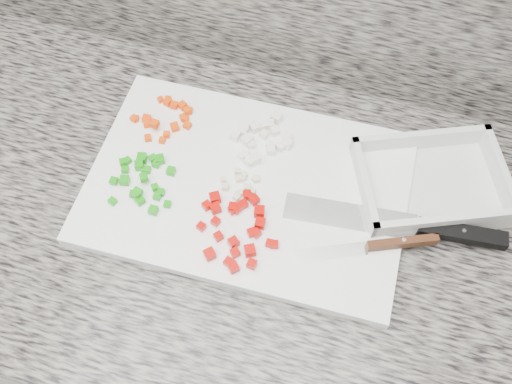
% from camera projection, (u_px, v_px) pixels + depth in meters
% --- Properties ---
extents(cabinet, '(3.92, 0.62, 0.86)m').
position_uv_depth(cabinet, '(206.00, 300.00, 1.30)').
color(cabinet, silver).
rests_on(cabinet, ground).
extents(countertop, '(3.96, 0.64, 0.04)m').
position_uv_depth(countertop, '(185.00, 206.00, 0.91)').
color(countertop, slate).
rests_on(countertop, cabinet).
extents(cutting_board, '(0.50, 0.34, 0.02)m').
position_uv_depth(cutting_board, '(247.00, 187.00, 0.89)').
color(cutting_board, white).
rests_on(cutting_board, countertop).
extents(carrot_pile, '(0.10, 0.10, 0.02)m').
position_uv_depth(carrot_pile, '(166.00, 117.00, 0.94)').
color(carrot_pile, '#F14305').
rests_on(carrot_pile, cutting_board).
extents(onion_pile, '(0.10, 0.11, 0.01)m').
position_uv_depth(onion_pile, '(260.00, 139.00, 0.92)').
color(onion_pile, white).
rests_on(onion_pile, cutting_board).
extents(green_pepper_pile, '(0.11, 0.11, 0.02)m').
position_uv_depth(green_pepper_pile, '(143.00, 178.00, 0.88)').
color(green_pepper_pile, '#17970D').
rests_on(green_pepper_pile, cutting_board).
extents(red_pepper_pile, '(0.13, 0.14, 0.01)m').
position_uv_depth(red_pepper_pile, '(237.00, 227.00, 0.84)').
color(red_pepper_pile, '#BF0802').
rests_on(red_pepper_pile, cutting_board).
extents(garlic_pile, '(0.06, 0.06, 0.01)m').
position_uv_depth(garlic_pile, '(241.00, 184.00, 0.88)').
color(garlic_pile, beige).
rests_on(garlic_pile, cutting_board).
extents(chef_knife, '(0.33, 0.06, 0.02)m').
position_uv_depth(chef_knife, '(423.00, 228.00, 0.84)').
color(chef_knife, white).
rests_on(chef_knife, cutting_board).
extents(paring_knife, '(0.20, 0.10, 0.02)m').
position_uv_depth(paring_knife, '(384.00, 245.00, 0.83)').
color(paring_knife, white).
rests_on(paring_knife, cutting_board).
extents(tray, '(0.27, 0.24, 0.05)m').
position_uv_depth(tray, '(430.00, 184.00, 0.89)').
color(tray, silver).
rests_on(tray, countertop).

